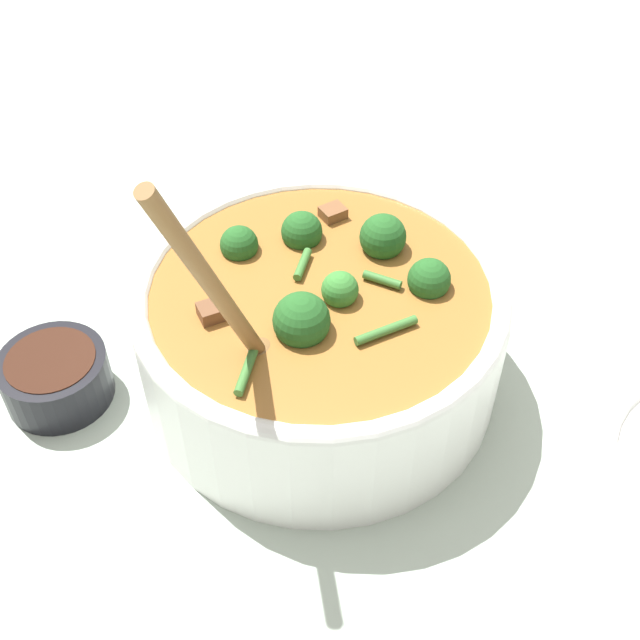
{
  "coord_description": "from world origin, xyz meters",
  "views": [
    {
      "loc": [
        0.4,
        0.23,
        0.53
      ],
      "look_at": [
        0.0,
        0.0,
        0.07
      ],
      "focal_mm": 45.0,
      "sensor_mm": 36.0,
      "label": 1
    }
  ],
  "objects": [
    {
      "name": "ground_plane",
      "position": [
        0.0,
        0.0,
        0.0
      ],
      "size": [
        4.0,
        4.0,
        0.0
      ],
      "primitive_type": "plane",
      "color": "#ADBCAD"
    },
    {
      "name": "condiment_bowl",
      "position": [
        0.13,
        -0.18,
        0.03
      ],
      "size": [
        0.09,
        0.09,
        0.05
      ],
      "color": "black",
      "rests_on": "ground_plane"
    },
    {
      "name": "stew_bowl",
      "position": [
        -0.0,
        -0.0,
        0.07
      ],
      "size": [
        0.31,
        0.3,
        0.29
      ],
      "color": "white",
      "rests_on": "ground_plane"
    }
  ]
}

